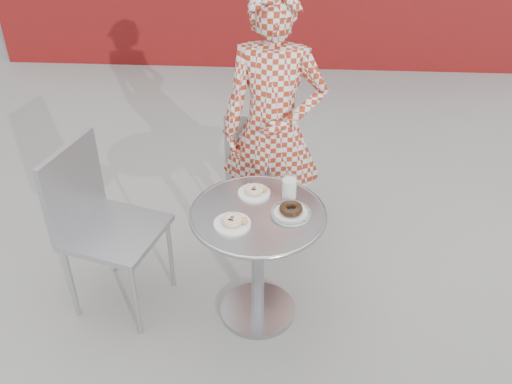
# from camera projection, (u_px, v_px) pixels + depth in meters

# --- Properties ---
(ground) EXTENTS (60.00, 60.00, 0.00)m
(ground) POSITION_uv_depth(u_px,v_px,m) (261.00, 308.00, 3.29)
(ground) COLOR gray
(ground) RESTS_ON ground
(bistro_table) EXTENTS (0.70, 0.70, 0.71)m
(bistro_table) POSITION_uv_depth(u_px,v_px,m) (258.00, 239.00, 2.96)
(bistro_table) COLOR #B8B7BC
(bistro_table) RESTS_ON ground
(chair_far) EXTENTS (0.45, 0.45, 0.87)m
(chair_far) POSITION_uv_depth(u_px,v_px,m) (262.00, 187.00, 3.84)
(chair_far) COLOR #A7A9AE
(chair_far) RESTS_ON ground
(chair_left) EXTENTS (0.59, 0.58, 0.98)m
(chair_left) POSITION_uv_depth(u_px,v_px,m) (119.00, 259.00, 3.18)
(chair_left) COLOR #A7A9AE
(chair_left) RESTS_ON ground
(seated_person) EXTENTS (0.64, 0.45, 1.67)m
(seated_person) POSITION_uv_depth(u_px,v_px,m) (273.00, 130.00, 3.32)
(seated_person) COLOR #9C2D18
(seated_person) RESTS_ON ground
(plate_far) EXTENTS (0.17, 0.17, 0.05)m
(plate_far) POSITION_uv_depth(u_px,v_px,m) (255.00, 191.00, 2.99)
(plate_far) COLOR white
(plate_far) RESTS_ON bistro_table
(plate_near) EXTENTS (0.18, 0.18, 0.05)m
(plate_near) POSITION_uv_depth(u_px,v_px,m) (233.00, 222.00, 2.77)
(plate_near) COLOR white
(plate_near) RESTS_ON bistro_table
(plate_checker) EXTENTS (0.21, 0.21, 0.05)m
(plate_checker) POSITION_uv_depth(u_px,v_px,m) (291.00, 211.00, 2.85)
(plate_checker) COLOR white
(plate_checker) RESTS_ON bistro_table
(milk_cup) EXTENTS (0.08, 0.08, 0.13)m
(milk_cup) POSITION_uv_depth(u_px,v_px,m) (289.00, 188.00, 2.95)
(milk_cup) COLOR white
(milk_cup) RESTS_ON bistro_table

